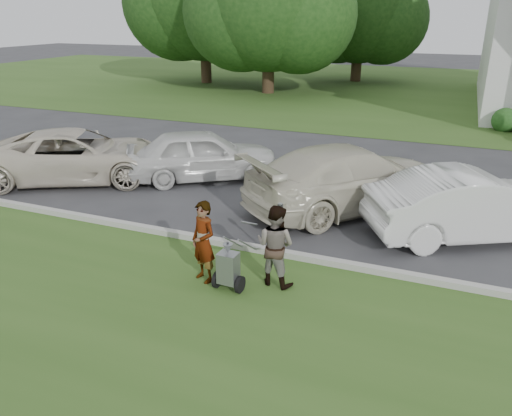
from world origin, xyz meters
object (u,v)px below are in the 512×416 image
Objects in this scene: car_b at (203,154)px; car_c at (350,178)px; person_right at (275,246)px; car_d at (473,205)px; striping_cart at (229,269)px; parking_meter_near at (280,226)px; tree_left at (268,8)px; car_a at (78,156)px; tree_back at (360,14)px; person_left at (203,243)px.

car_c reaches higher than car_b.
person_right is 5.04m from car_d.
striping_cart is 0.84× the size of parking_meter_near.
car_c reaches higher than person_right.
car_d reaches higher than parking_meter_near.
car_c is at bearing 79.23° from striping_cart.
tree_left is at bearing 3.59° from car_d.
car_b reaches higher than car_a.
striping_cart is 1.51m from parking_meter_near.
tree_back is 25.63m from car_b.
car_a is (-7.80, 3.69, -0.02)m from person_right.
person_left reaches higher than person_right.
parking_meter_near is 8.11m from car_a.
tree_back is at bearing -33.00° from car_b.
tree_back is 31.39m from person_left.
tree_back is at bearing -33.99° from car_a.
car_b is at bearing 49.42° from car_d.
striping_cart is 5.94m from car_d.
person_left is at bearing -71.97° from tree_left.
tree_left is at bearing -116.57° from tree_back.
tree_back is at bearing 122.25° from person_left.
tree_back is 1.72× the size of car_a.
tree_left reaches higher than car_b.
person_right is at bearing -76.25° from parking_meter_near.
tree_left reaches higher than person_right.
car_d is (3.44, 3.69, -0.01)m from person_right.
tree_left reaches higher than car_c.
car_a reaches higher than parking_meter_near.
tree_back is at bearing -12.33° from car_d.
car_d is at bearing 47.67° from striping_cart.
striping_cart is 0.23× the size of car_d.
car_b is 4.80m from car_c.
car_c is (0.44, 4.49, 0.04)m from person_right.
car_a is at bearing 173.67° from person_left.
car_b is 0.96× the size of car_d.
person_left reaches higher than car_a.
person_left is at bearing -83.61° from tree_back.
car_c is 3.11m from car_d.
tree_back is at bearing -38.14° from car_c.
parking_meter_near is at bearing -171.10° from car_b.
person_left is 0.29× the size of car_a.
striping_cart is 0.70× the size of person_right.
car_c is (5.21, -26.06, -3.89)m from tree_back.
person_right is (1.30, 0.40, -0.01)m from person_left.
tree_left is 2.21× the size of car_d.
car_a reaches higher than striping_cart.
car_d is at bearing 38.18° from parking_meter_near.
car_a is at bearing 159.37° from parking_meter_near.
tree_left is 6.58× the size of person_left.
car_c is at bearing 96.33° from person_left.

